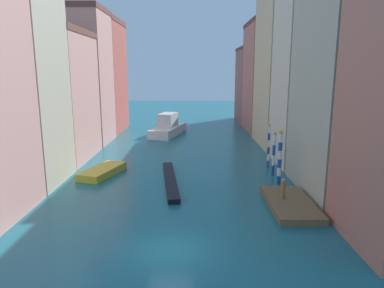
{
  "coord_description": "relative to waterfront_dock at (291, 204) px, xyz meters",
  "views": [
    {
      "loc": [
        1.24,
        -17.75,
        9.75
      ],
      "look_at": [
        1.13,
        21.78,
        1.5
      ],
      "focal_mm": 32.62,
      "sensor_mm": 36.0,
      "label": 1
    }
  ],
  "objects": [
    {
      "name": "waterfront_dock",
      "position": [
        0.0,
        0.0,
        0.0
      ],
      "size": [
        3.12,
        6.77,
        0.51
      ],
      "color": "brown",
      "rests_on": "ground"
    },
    {
      "name": "building_left_4",
      "position": [
        -22.0,
        33.88,
        8.72
      ],
      "size": [
        6.68,
        11.22,
        17.93
      ],
      "color": "#B25147",
      "rests_on": "ground"
    },
    {
      "name": "building_right_3",
      "position": [
        5.14,
        22.52,
        10.34
      ],
      "size": [
        6.68,
        11.13,
        21.16
      ],
      "color": "beige",
      "rests_on": "ground"
    },
    {
      "name": "building_left_2",
      "position": [
        -22.0,
        14.55,
        6.87
      ],
      "size": [
        6.68,
        10.23,
        14.23
      ],
      "color": "tan",
      "rests_on": "ground"
    },
    {
      "name": "mooring_pole_0",
      "position": [
        0.46,
        5.39,
        2.23
      ],
      "size": [
        0.39,
        0.39,
        4.85
      ],
      "color": "#1E479E",
      "rests_on": "ground"
    },
    {
      "name": "person_on_dock",
      "position": [
        -0.47,
        0.46,
        0.96
      ],
      "size": [
        0.36,
        0.36,
        1.51
      ],
      "color": "olive",
      "rests_on": "waterfront_dock"
    },
    {
      "name": "mooring_pole_2",
      "position": [
        0.67,
        10.82,
        2.05
      ],
      "size": [
        0.27,
        0.27,
        4.52
      ],
      "color": "#1E479E",
      "rests_on": "ground"
    },
    {
      "name": "motorboat_0",
      "position": [
        -15.79,
        8.11,
        0.09
      ],
      "size": [
        3.79,
        5.92,
        0.69
      ],
      "color": "gold",
      "rests_on": "ground"
    },
    {
      "name": "mooring_pole_1",
      "position": [
        0.55,
        8.02,
        1.9
      ],
      "size": [
        0.31,
        0.31,
        4.22
      ],
      "color": "#1E479E",
      "rests_on": "ground"
    },
    {
      "name": "building_right_1",
      "position": [
        5.14,
        3.62,
        9.67
      ],
      "size": [
        6.68,
        10.24,
        19.82
      ],
      "color": "#BCB299",
      "rests_on": "ground"
    },
    {
      "name": "vaporetto_white",
      "position": [
        -10.97,
        29.96,
        0.89
      ],
      "size": [
        5.62,
        10.27,
        3.36
      ],
      "color": "white",
      "rests_on": "ground"
    },
    {
      "name": "building_right_5",
      "position": [
        5.14,
        45.18,
        6.9
      ],
      "size": [
        6.68,
        10.58,
        14.28
      ],
      "color": "#B25147",
      "rests_on": "ground"
    },
    {
      "name": "ground_plane",
      "position": [
        -8.43,
        18.16,
        -0.26
      ],
      "size": [
        154.0,
        154.0,
        0.0
      ],
      "primitive_type": "plane",
      "color": "#196070"
    },
    {
      "name": "building_left_1",
      "position": [
        -22.0,
        5.88,
        9.64
      ],
      "size": [
        6.68,
        7.23,
        19.77
      ],
      "color": "#BCB299",
      "rests_on": "ground"
    },
    {
      "name": "building_left_3",
      "position": [
        -22.0,
        24.2,
        8.78
      ],
      "size": [
        6.68,
        8.29,
        18.04
      ],
      "color": "tan",
      "rests_on": "ground"
    },
    {
      "name": "gondola_black",
      "position": [
        -9.14,
        5.82,
        -0.05
      ],
      "size": [
        2.19,
        10.89,
        0.41
      ],
      "color": "black",
      "rests_on": "ground"
    },
    {
      "name": "building_right_2",
      "position": [
        5.14,
        12.78,
        9.85
      ],
      "size": [
        6.68,
        7.59,
        20.18
      ],
      "color": "beige",
      "rests_on": "ground"
    },
    {
      "name": "building_right_4",
      "position": [
        5.14,
        34.1,
        8.56
      ],
      "size": [
        6.68,
        11.53,
        17.61
      ],
      "color": "#C6705B",
      "rests_on": "ground"
    }
  ]
}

